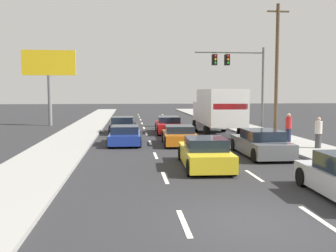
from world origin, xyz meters
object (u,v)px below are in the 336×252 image
Objects in this scene: car_red at (169,125)px; box_truck at (217,109)px; car_black at (123,125)px; roadside_billboard at (49,71)px; traffic_signal_mast at (236,68)px; car_yellow at (205,154)px; pedestrian_mid_block at (288,128)px; car_orange at (179,136)px; car_gray at (261,144)px; pedestrian_near_corner at (318,133)px; utility_pole_mid at (277,66)px; car_blue at (125,136)px.

box_truck is at bearing -38.23° from car_red.
roadside_billboard reaches higher than car_black.
traffic_signal_mast reaches higher than box_truck.
pedestrian_mid_block reaches higher than car_yellow.
car_yellow reaches higher than car_black.
car_black is 14.55m from car_yellow.
car_orange is 13.56m from traffic_signal_mast.
pedestrian_mid_block is at bearing 52.31° from car_gray.
utility_pole_mid is at bearing 80.87° from pedestrian_near_corner.
car_yellow is at bearing -109.34° from traffic_signal_mast.
car_blue is 0.89× the size of car_gray.
pedestrian_near_corner is (7.15, -9.74, 0.37)m from car_red.
car_red is at bearing -36.19° from roadside_billboard.
car_black is 11.71m from traffic_signal_mast.
car_red reaches higher than car_orange.
roadside_billboard reaches higher than car_gray.
car_black is 0.86× the size of car_red.
utility_pole_mid is (12.36, 0.43, 4.64)m from car_black.
roadside_billboard reaches higher than car_yellow.
roadside_billboard is (-6.91, 7.29, 4.56)m from car_black.
utility_pole_mid is at bearing 59.00° from car_yellow.
car_blue is at bearing 114.32° from car_yellow.
utility_pole_mid is (5.60, 3.32, 3.28)m from box_truck.
car_blue is at bearing -132.89° from traffic_signal_mast.
car_gray reaches higher than car_red.
roadside_billboard reaches higher than car_orange.
car_gray is (3.46, -11.16, 0.00)m from car_red.
car_yellow is at bearing -88.82° from car_orange.
utility_pole_mid reaches higher than car_yellow.
roadside_billboard is 22.89m from pedestrian_mid_block.
car_black is 3.54m from car_red.
box_truck is (3.27, 4.10, 1.39)m from car_orange.
car_black is 13.21m from utility_pole_mid.
box_truck is at bearing -23.14° from car_black.
car_gray is (0.22, -8.61, -1.33)m from box_truck.
traffic_signal_mast is at bearing 70.66° from car_yellow.
pedestrian_near_corner is (10.44, -3.53, 0.44)m from car_blue.
pedestrian_near_corner is at bearing -23.29° from car_orange.
car_gray reaches higher than car_yellow.
car_black is 1.00× the size of car_orange.
box_truck is 17.34m from roadside_billboard.
car_black is at bearing -158.45° from traffic_signal_mast.
car_blue is 14.76m from utility_pole_mid.
car_yellow reaches higher than car_blue.
car_red is 13.75m from car_yellow.
car_red is at bearing 107.23° from car_gray.
pedestrian_near_corner is at bearing -77.93° from pedestrian_mid_block.
car_gray is 2.81× the size of pedestrian_near_corner.
car_gray is at bearing -114.27° from utility_pole_mid.
utility_pole_mid is (5.38, 11.93, 4.62)m from car_gray.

